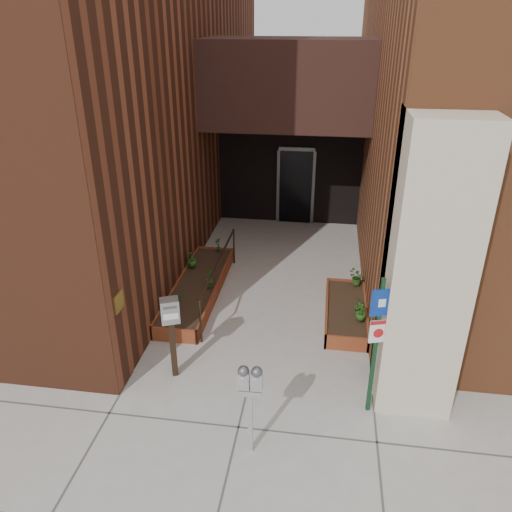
% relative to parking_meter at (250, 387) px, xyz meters
% --- Properties ---
extents(ground, '(80.00, 80.00, 0.00)m').
position_rel_parking_meter_xyz_m(ground, '(-0.24, 1.39, -1.12)').
color(ground, '#9E9991').
rests_on(ground, ground).
extents(architecture, '(20.00, 14.60, 10.00)m').
position_rel_parking_meter_xyz_m(architecture, '(-0.43, 8.29, 3.86)').
color(architecture, '#5F2D1B').
rests_on(architecture, ground).
extents(planter_left, '(0.90, 3.60, 0.30)m').
position_rel_parking_meter_xyz_m(planter_left, '(-1.79, 4.09, -0.99)').
color(planter_left, brown).
rests_on(planter_left, ground).
extents(planter_right, '(0.80, 2.20, 0.30)m').
position_rel_parking_meter_xyz_m(planter_right, '(1.36, 3.59, -0.99)').
color(planter_right, brown).
rests_on(planter_right, ground).
extents(handrail, '(0.04, 3.34, 0.90)m').
position_rel_parking_meter_xyz_m(handrail, '(-1.29, 4.04, -0.37)').
color(handrail, black).
rests_on(handrail, ground).
extents(parking_meter, '(0.32, 0.15, 1.45)m').
position_rel_parking_meter_xyz_m(parking_meter, '(0.00, 0.00, 0.00)').
color(parking_meter, '#B4B4B7').
rests_on(parking_meter, ground).
extents(sign_post, '(0.31, 0.12, 2.29)m').
position_rel_parking_meter_xyz_m(sign_post, '(1.66, 1.04, 0.29)').
color(sign_post, '#14371D').
rests_on(sign_post, ground).
extents(payment_dropbox, '(0.35, 0.31, 1.47)m').
position_rel_parking_meter_xyz_m(payment_dropbox, '(-1.51, 1.43, -0.06)').
color(payment_dropbox, black).
rests_on(payment_dropbox, ground).
extents(shrub_left_a, '(0.52, 0.52, 0.41)m').
position_rel_parking_meter_xyz_m(shrub_left_a, '(-1.95, 2.87, -0.61)').
color(shrub_left_a, '#21631C').
rests_on(shrub_left_a, planter_left).
extents(shrub_left_b, '(0.22, 0.22, 0.35)m').
position_rel_parking_meter_xyz_m(shrub_left_b, '(-1.49, 3.97, -0.64)').
color(shrub_left_b, '#244F16').
rests_on(shrub_left_b, planter_left).
extents(shrub_left_c, '(0.30, 0.30, 0.38)m').
position_rel_parking_meter_xyz_m(shrub_left_c, '(-2.09, 4.81, -0.63)').
color(shrub_left_c, '#265D1A').
rests_on(shrub_left_c, planter_left).
extents(shrub_left_d, '(0.24, 0.24, 0.33)m').
position_rel_parking_meter_xyz_m(shrub_left_d, '(-1.68, 5.69, -0.65)').
color(shrub_left_d, '#1B4E16').
rests_on(shrub_left_d, planter_left).
extents(shrub_right_a, '(0.24, 0.24, 0.36)m').
position_rel_parking_meter_xyz_m(shrub_right_a, '(1.61, 3.11, -0.64)').
color(shrub_right_a, '#255518').
rests_on(shrub_right_a, planter_right).
extents(shrub_right_b, '(0.26, 0.26, 0.35)m').
position_rel_parking_meter_xyz_m(shrub_right_b, '(1.56, 3.40, -0.65)').
color(shrub_right_b, '#1E5217').
rests_on(shrub_right_b, planter_right).
extents(shrub_right_c, '(0.43, 0.43, 0.34)m').
position_rel_parking_meter_xyz_m(shrub_right_c, '(1.57, 4.48, -0.65)').
color(shrub_right_c, '#285518').
rests_on(shrub_right_c, planter_right).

